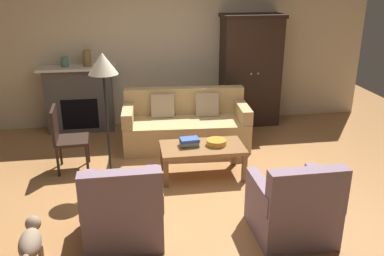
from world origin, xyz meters
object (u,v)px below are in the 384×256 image
object	(u,v)px
fireplace	(80,98)
armchair_near_left	(123,211)
dog	(31,242)
mantel_vase_jade	(65,62)
couch	(186,126)
fruit_bowl	(216,142)
side_chair_wooden	(64,135)
book_stack	(189,142)
coffee_table	(202,150)
mantel_vase_bronze	(87,58)
floor_lamp	(103,71)
armchair_near_right	(293,209)
armoire	(250,70)

from	to	relation	value
fireplace	armchair_near_left	world-z (taller)	fireplace
fireplace	dog	bearing A→B (deg)	-91.95
mantel_vase_jade	couch	bearing A→B (deg)	-26.54
fruit_bowl	side_chair_wooden	distance (m)	2.05
book_stack	mantel_vase_jade	size ratio (longest dim) A/B	1.61
coffee_table	mantel_vase_bronze	xyz separation A→B (m)	(-1.58, 2.01, 0.89)
fruit_bowl	coffee_table	bearing A→B (deg)	-177.81
floor_lamp	side_chair_wooden	bearing A→B (deg)	145.81
side_chair_wooden	couch	bearing A→B (deg)	20.03
mantel_vase_bronze	dog	xyz separation A→B (m)	(-0.30, -3.59, -1.01)
mantel_vase_jade	dog	bearing A→B (deg)	-89.08
armchair_near_right	floor_lamp	world-z (taller)	floor_lamp
armoire	couch	distance (m)	1.67
couch	book_stack	world-z (taller)	couch
couch	mantel_vase_bronze	size ratio (longest dim) A/B	7.41
fireplace	floor_lamp	size ratio (longest dim) A/B	0.75
mantel_vase_jade	mantel_vase_bronze	distance (m)	0.36
armchair_near_right	side_chair_wooden	bearing A→B (deg)	141.74
book_stack	armoire	bearing A→B (deg)	54.69
armoire	couch	bearing A→B (deg)	-145.43
floor_lamp	dog	size ratio (longest dim) A/B	2.93
coffee_table	side_chair_wooden	bearing A→B (deg)	166.19
armoire	armchair_near_left	bearing A→B (deg)	-124.53
coffee_table	side_chair_wooden	size ratio (longest dim) A/B	1.22
fruit_bowl	mantel_vase_jade	bearing A→B (deg)	136.68
dog	coffee_table	bearing A→B (deg)	39.96
armchair_near_right	coffee_table	bearing A→B (deg)	113.84
armchair_near_right	armoire	bearing A→B (deg)	81.36
armoire	book_stack	world-z (taller)	armoire
mantel_vase_jade	mantel_vase_bronze	size ratio (longest dim) A/B	0.61
book_stack	dog	bearing A→B (deg)	-136.83
side_chair_wooden	dog	bearing A→B (deg)	-91.88
fireplace	armoire	world-z (taller)	armoire
couch	coffee_table	bearing A→B (deg)	-86.22
fruit_bowl	side_chair_wooden	xyz separation A→B (m)	(-2.00, 0.44, 0.05)
armoire	floor_lamp	size ratio (longest dim) A/B	1.15
floor_lamp	book_stack	bearing A→B (deg)	-0.30
book_stack	mantel_vase_jade	xyz separation A→B (m)	(-1.77, 1.98, 0.73)
floor_lamp	mantel_vase_jade	bearing A→B (deg)	110.19
book_stack	mantel_vase_bronze	world-z (taller)	mantel_vase_bronze
mantel_vase_jade	side_chair_wooden	bearing A→B (deg)	-85.48
armoire	side_chair_wooden	bearing A→B (deg)	-153.38
book_stack	floor_lamp	size ratio (longest dim) A/B	0.15
couch	book_stack	size ratio (longest dim) A/B	7.61
coffee_table	mantel_vase_bronze	world-z (taller)	mantel_vase_bronze
fireplace	armoire	distance (m)	2.98
couch	armchair_near_right	world-z (taller)	armchair_near_right
fireplace	armchair_near_left	distance (m)	3.41
fireplace	armoire	bearing A→B (deg)	-1.51
armoire	dog	xyz separation A→B (m)	(-3.07, -3.53, -0.72)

